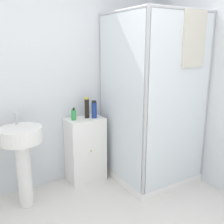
# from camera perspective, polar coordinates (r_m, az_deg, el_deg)

# --- Properties ---
(wall_back) EXTENTS (6.40, 0.06, 2.50)m
(wall_back) POSITION_cam_1_polar(r_m,az_deg,el_deg) (3.13, -14.74, 6.04)
(wall_back) COLOR silver
(wall_back) RESTS_ON ground_plane
(shower_enclosure) EXTENTS (0.95, 0.98, 2.05)m
(shower_enclosure) POSITION_cam_1_polar(r_m,az_deg,el_deg) (3.33, 8.41, -5.83)
(shower_enclosure) COLOR white
(shower_enclosure) RESTS_ON ground_plane
(vanity_cabinet) EXTENTS (0.45, 0.32, 0.81)m
(vanity_cabinet) POSITION_cam_1_polar(r_m,az_deg,el_deg) (3.33, -5.80, -8.15)
(vanity_cabinet) COLOR white
(vanity_cabinet) RESTS_ON ground_plane
(sink) EXTENTS (0.43, 0.43, 1.01)m
(sink) POSITION_cam_1_polar(r_m,az_deg,el_deg) (2.86, -18.99, -7.79)
(sink) COLOR white
(sink) RESTS_ON ground_plane
(soap_dispenser) EXTENTS (0.06, 0.06, 0.15)m
(soap_dispenser) POSITION_cam_1_polar(r_m,az_deg,el_deg) (3.13, -8.36, -0.62)
(soap_dispenser) COLOR green
(soap_dispenser) RESTS_ON vanity_cabinet
(shampoo_bottle_tall_black) EXTENTS (0.06, 0.06, 0.26)m
(shampoo_bottle_tall_black) POSITION_cam_1_polar(r_m,az_deg,el_deg) (3.19, -5.49, 0.88)
(shampoo_bottle_tall_black) COLOR black
(shampoo_bottle_tall_black) RESTS_ON vanity_cabinet
(shampoo_bottle_blue) EXTENTS (0.06, 0.06, 0.21)m
(shampoo_bottle_blue) POSITION_cam_1_polar(r_m,az_deg,el_deg) (3.19, -3.90, 0.52)
(shampoo_bottle_blue) COLOR navy
(shampoo_bottle_blue) RESTS_ON vanity_cabinet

